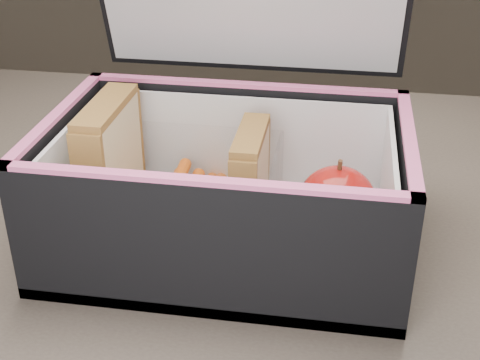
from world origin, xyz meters
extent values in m
cube|color=#65584C|center=(0.00, 0.00, 0.73)|extent=(1.20, 0.80, 0.03)
cube|color=beige|center=(-0.17, -0.02, 0.82)|extent=(0.01, 0.10, 0.11)
cube|color=#BF5562|center=(-0.16, -0.02, 0.82)|extent=(0.01, 0.10, 0.10)
cube|color=beige|center=(-0.15, -0.02, 0.82)|extent=(0.01, 0.10, 0.11)
cube|color=brown|center=(-0.16, -0.02, 0.88)|extent=(0.03, 0.10, 0.01)
cube|color=beige|center=(-0.03, -0.02, 0.81)|extent=(0.01, 0.08, 0.09)
cube|color=#BF5562|center=(-0.03, -0.02, 0.81)|extent=(0.01, 0.08, 0.08)
cube|color=beige|center=(-0.02, -0.02, 0.81)|extent=(0.01, 0.08, 0.09)
cube|color=brown|center=(-0.03, -0.02, 0.86)|extent=(0.02, 0.08, 0.01)
cylinder|color=#DB5A0B|center=(-0.09, -0.01, 0.77)|extent=(0.02, 0.10, 0.01)
cylinder|color=#DB5A0B|center=(-0.09, -0.01, 0.79)|extent=(0.01, 0.10, 0.01)
cylinder|color=#DB5A0B|center=(-0.10, -0.05, 0.80)|extent=(0.01, 0.10, 0.01)
cylinder|color=#DB5A0B|center=(-0.11, -0.05, 0.77)|extent=(0.02, 0.10, 0.01)
cylinder|color=#DB5A0B|center=(-0.10, -0.01, 0.79)|extent=(0.02, 0.10, 0.01)
cylinder|color=#DB5A0B|center=(-0.09, -0.04, 0.80)|extent=(0.03, 0.10, 0.01)
cylinder|color=#DB5A0B|center=(-0.08, 0.01, 0.77)|extent=(0.02, 0.10, 0.01)
cylinder|color=#DB5A0B|center=(-0.09, -0.04, 0.79)|extent=(0.01, 0.10, 0.01)
cylinder|color=#DB5A0B|center=(-0.10, -0.01, 0.80)|extent=(0.02, 0.10, 0.01)
cylinder|color=#DB5A0B|center=(-0.08, 0.01, 0.77)|extent=(0.03, 0.10, 0.01)
cube|color=white|center=(0.05, -0.02, 0.77)|extent=(0.07, 0.08, 0.01)
ellipsoid|color=maroon|center=(0.05, -0.02, 0.80)|extent=(0.08, 0.08, 0.06)
cylinder|color=#4D311B|center=(0.05, -0.02, 0.84)|extent=(0.01, 0.01, 0.01)
camera|label=1|loc=(0.05, -0.54, 1.10)|focal=50.00mm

